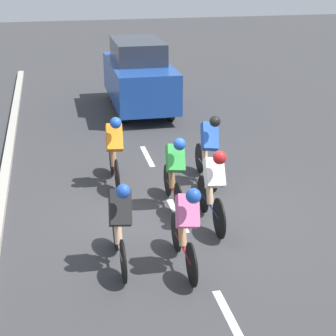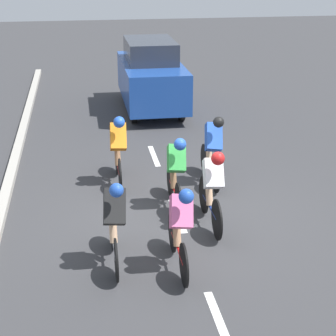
{
  "view_description": "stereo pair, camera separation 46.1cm",
  "coord_description": "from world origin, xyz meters",
  "views": [
    {
      "loc": [
        2.09,
        9.12,
        4.6
      ],
      "look_at": [
        0.18,
        0.08,
        0.95
      ],
      "focal_mm": 60.0,
      "sensor_mm": 36.0,
      "label": 1
    },
    {
      "loc": [
        1.64,
        9.21,
        4.6
      ],
      "look_at": [
        0.18,
        0.08,
        0.95
      ],
      "focal_mm": 60.0,
      "sensor_mm": 36.0,
      "label": 2
    }
  ],
  "objects": [
    {
      "name": "cyclist_blue",
      "position": [
        -0.96,
        -1.29,
        0.8
      ],
      "size": [
        0.39,
        1.68,
        1.51
      ],
      "color": "black",
      "rests_on": "ground"
    },
    {
      "name": "lane_stripe_mid",
      "position": [
        0.0,
        0.08,
        0.0
      ],
      "size": [
        0.12,
        1.4,
        0.01
      ],
      "primitive_type": "cube",
      "color": "white",
      "rests_on": "ground"
    },
    {
      "name": "lane_stripe_near",
      "position": [
        0.0,
        3.28,
        0.0
      ],
      "size": [
        0.12,
        1.4,
        0.01
      ],
      "primitive_type": "cube",
      "color": "white",
      "rests_on": "ground"
    },
    {
      "name": "cyclist_orange",
      "position": [
        0.94,
        -1.59,
        0.8
      ],
      "size": [
        0.35,
        1.65,
        1.52
      ],
      "color": "black",
      "rests_on": "ground"
    },
    {
      "name": "ground_plane",
      "position": [
        0.0,
        0.0,
        0.0
      ],
      "size": [
        60.0,
        60.0,
        0.0
      ],
      "primitive_type": "plane",
      "color": "#38383A"
    },
    {
      "name": "cyclist_black",
      "position": [
        1.24,
        1.63,
        0.77
      ],
      "size": [
        0.37,
        1.61,
        1.48
      ],
      "color": "black",
      "rests_on": "ground"
    },
    {
      "name": "cyclist_green",
      "position": [
        -0.03,
        -0.29,
        0.77
      ],
      "size": [
        0.37,
        1.59,
        1.45
      ],
      "color": "black",
      "rests_on": "ground"
    },
    {
      "name": "cyclist_white",
      "position": [
        -0.51,
        0.6,
        0.78
      ],
      "size": [
        0.35,
        1.73,
        1.48
      ],
      "color": "black",
      "rests_on": "ground"
    },
    {
      "name": "lane_stripe_far",
      "position": [
        0.0,
        -3.12,
        0.0
      ],
      "size": [
        0.12,
        1.4,
        0.01
      ],
      "primitive_type": "cube",
      "color": "white",
      "rests_on": "ground"
    },
    {
      "name": "support_car",
      "position": [
        -0.48,
        -7.18,
        1.04
      ],
      "size": [
        1.7,
        4.07,
        2.06
      ],
      "color": "black",
      "rests_on": "ground"
    },
    {
      "name": "cyclist_pink",
      "position": [
        0.28,
        1.9,
        0.76
      ],
      "size": [
        0.38,
        1.67,
        1.44
      ],
      "color": "black",
      "rests_on": "ground"
    }
  ]
}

